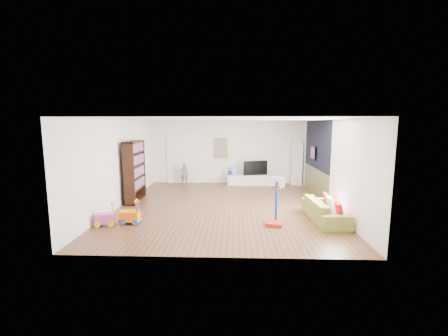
{
  "coord_description": "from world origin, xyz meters",
  "views": [
    {
      "loc": [
        0.35,
        -9.23,
        2.56
      ],
      "look_at": [
        0.0,
        0.4,
        1.15
      ],
      "focal_mm": 24.0,
      "sensor_mm": 36.0,
      "label": 1
    }
  ],
  "objects_px": {
    "basketball_hoop": "(275,201)",
    "bookshelf": "(135,171)",
    "sofa": "(325,210)",
    "media_console": "(249,180)"
  },
  "relations": [
    {
      "from": "media_console",
      "to": "sofa",
      "type": "xyz_separation_m",
      "value": [
        1.82,
        -4.72,
        0.07
      ]
    },
    {
      "from": "basketball_hoop",
      "to": "bookshelf",
      "type": "bearing_deg",
      "value": 168.86
    },
    {
      "from": "basketball_hoop",
      "to": "media_console",
      "type": "bearing_deg",
      "value": 111.24
    },
    {
      "from": "sofa",
      "to": "basketball_hoop",
      "type": "relative_size",
      "value": 1.56
    },
    {
      "from": "bookshelf",
      "to": "sofa",
      "type": "relative_size",
      "value": 1.05
    },
    {
      "from": "media_console",
      "to": "sofa",
      "type": "relative_size",
      "value": 0.96
    },
    {
      "from": "media_console",
      "to": "bookshelf",
      "type": "distance_m",
      "value": 4.93
    },
    {
      "from": "bookshelf",
      "to": "sofa",
      "type": "distance_m",
      "value": 6.11
    },
    {
      "from": "media_console",
      "to": "basketball_hoop",
      "type": "xyz_separation_m",
      "value": [
        0.43,
        -5.13,
        0.4
      ]
    },
    {
      "from": "media_console",
      "to": "sofa",
      "type": "bearing_deg",
      "value": -70.46
    }
  ]
}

